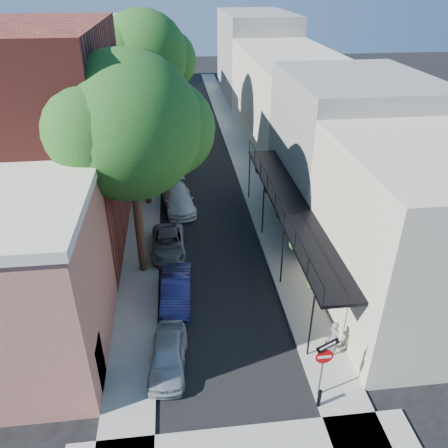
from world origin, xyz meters
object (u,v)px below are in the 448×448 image
object	(u,v)px
oak_near	(138,127)
parked_car_c	(169,243)
sign_post	(324,359)
bollard	(319,398)
parked_car_b	(176,290)
oak_mid	(145,102)
parked_car_e	(165,171)
parked_car_a	(168,355)
parked_car_d	(178,199)
pedestrian	(334,338)
oak_far	(149,57)

from	to	relation	value
oak_near	parked_car_c	size ratio (longest dim) A/B	2.77
sign_post	bollard	xyz separation A→B (m)	(-0.16, -0.47, -1.52)
bollard	parked_car_b	world-z (taller)	parked_car_b
oak_mid	parked_car_e	distance (m)	7.64
oak_mid	oak_near	bearing A→B (deg)	-89.63
bollard	parked_car_a	bearing A→B (deg)	154.45
oak_near	parked_car_d	distance (m)	10.03
bollard	parked_car_d	xyz separation A→B (m)	(-4.72, 16.54, 0.16)
bollard	parked_car_a	world-z (taller)	parked_car_a
sign_post	parked_car_d	size ratio (longest dim) A/B	0.64
parked_car_a	bollard	bearing A→B (deg)	-20.72
parked_car_c	pedestrian	xyz separation A→B (m)	(6.79, -8.68, 0.37)
parked_car_c	oak_mid	bearing A→B (deg)	98.42
parked_car_d	parked_car_e	size ratio (longest dim) A/B	1.27
parked_car_d	parked_car_e	world-z (taller)	parked_car_d
parked_car_a	pedestrian	xyz separation A→B (m)	(6.86, -0.14, 0.32)
sign_post	parked_car_e	xyz separation A→B (m)	(-5.76, 21.30, -1.41)
sign_post	parked_car_c	world-z (taller)	sign_post
pedestrian	sign_post	bearing A→B (deg)	128.90
oak_near	oak_far	xyz separation A→B (m)	(0.01, 17.01, 0.38)
oak_near	parked_car_d	bearing A→B (deg)	76.36
bollard	parked_car_b	xyz separation A→B (m)	(-5.08, 6.74, 0.13)
oak_near	parked_car_e	world-z (taller)	oak_near
parked_car_d	pedestrian	world-z (taller)	pedestrian
parked_car_a	sign_post	bearing A→B (deg)	-16.04
sign_post	oak_mid	xyz separation A→B (m)	(-6.58, 17.26, 5.02)
pedestrian	oak_mid	bearing A→B (deg)	6.73
parked_car_a	parked_car_d	size ratio (longest dim) A/B	0.78
bollard	parked_car_d	size ratio (longest dim) A/B	0.17
parked_car_b	oak_near	bearing A→B (deg)	116.58
oak_mid	parked_car_c	bearing A→B (deg)	-81.39
parked_car_a	parked_car_d	xyz separation A→B (m)	(0.78, 13.92, 0.06)
parked_car_a	parked_car_d	bearing A→B (deg)	91.64
oak_near	oak_far	world-z (taller)	oak_far
sign_post	oak_far	bearing A→B (deg)	103.91
bollard	pedestrian	bearing A→B (deg)	61.35
oak_far	parked_car_b	size ratio (longest dim) A/B	3.00
oak_far	parked_car_a	bearing A→B (deg)	-87.97
oak_near	parked_car_c	xyz separation A→B (m)	(0.94, 1.42, -7.31)
oak_near	oak_far	bearing A→B (deg)	89.96
sign_post	oak_mid	world-z (taller)	oak_mid
parked_car_d	sign_post	bearing A→B (deg)	-79.91
parked_car_e	pedestrian	world-z (taller)	pedestrian
parked_car_e	pedestrian	size ratio (longest dim) A/B	2.23
oak_far	bollard	bearing A→B (deg)	-76.65
parked_car_e	oak_near	bearing A→B (deg)	-87.65
parked_car_b	parked_car_e	size ratio (longest dim) A/B	1.08
parked_car_b	pedestrian	distance (m)	7.71
parked_car_c	oak_near	bearing A→B (deg)	-123.74
oak_near	parked_car_e	size ratio (longest dim) A/B	3.11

